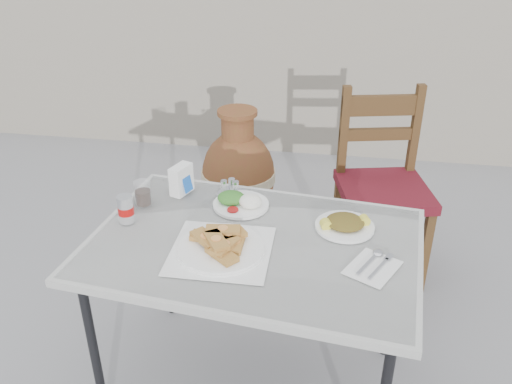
% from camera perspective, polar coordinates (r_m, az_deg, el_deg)
% --- Properties ---
extents(cafe_table, '(1.22, 0.90, 0.70)m').
position_cam_1_polar(cafe_table, '(1.92, -0.24, -6.32)').
color(cafe_table, black).
rests_on(cafe_table, ground).
extents(pide_plate, '(0.34, 0.34, 0.07)m').
position_cam_1_polar(pide_plate, '(1.83, -3.72, -5.40)').
color(pide_plate, white).
rests_on(pide_plate, cafe_table).
extents(salad_rice_plate, '(0.22, 0.22, 0.05)m').
position_cam_1_polar(salad_rice_plate, '(2.09, -1.67, -1.00)').
color(salad_rice_plate, white).
rests_on(salad_rice_plate, cafe_table).
extents(salad_chopped_plate, '(0.21, 0.21, 0.05)m').
position_cam_1_polar(salad_chopped_plate, '(1.98, 9.34, -3.31)').
color(salad_chopped_plate, white).
rests_on(salad_chopped_plate, cafe_table).
extents(soda_can, '(0.06, 0.06, 0.11)m').
position_cam_1_polar(soda_can, '(2.03, -13.54, -1.76)').
color(soda_can, silver).
rests_on(soda_can, cafe_table).
extents(cola_glass, '(0.07, 0.07, 0.10)m').
position_cam_1_polar(cola_glass, '(2.14, -11.82, -0.24)').
color(cola_glass, white).
rests_on(cola_glass, cafe_table).
extents(napkin_holder, '(0.09, 0.11, 0.12)m').
position_cam_1_polar(napkin_holder, '(2.18, -7.86, 1.30)').
color(napkin_holder, white).
rests_on(napkin_holder, cafe_table).
extents(condiment_caddy, '(0.11, 0.10, 0.07)m').
position_cam_1_polar(condiment_caddy, '(2.17, -2.67, 0.29)').
color(condiment_caddy, silver).
rests_on(condiment_caddy, cafe_table).
extents(cutlery_napkin, '(0.20, 0.22, 0.01)m').
position_cam_1_polar(cutlery_napkin, '(1.81, 12.31, -7.49)').
color(cutlery_napkin, white).
rests_on(cutlery_napkin, cafe_table).
extents(chair, '(0.51, 0.51, 0.96)m').
position_cam_1_polar(chair, '(2.76, 13.12, 0.82)').
color(chair, '#361F0E').
rests_on(chair, ground).
extents(terracotta_urn, '(0.43, 0.43, 0.74)m').
position_cam_1_polar(terracotta_urn, '(3.11, -1.86, 1.71)').
color(terracotta_urn, brown).
rests_on(terracotta_urn, ground).
extents(back_wall, '(6.00, 0.25, 1.20)m').
position_cam_1_polar(back_wall, '(4.17, 3.26, 12.52)').
color(back_wall, gray).
rests_on(back_wall, ground).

